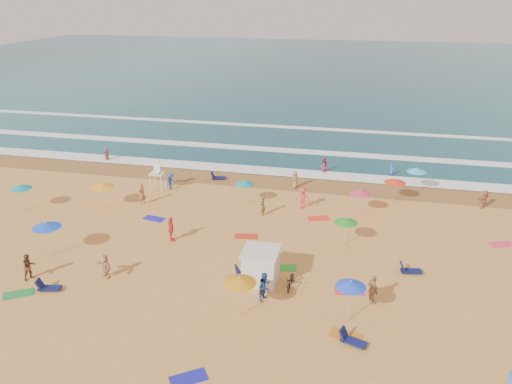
# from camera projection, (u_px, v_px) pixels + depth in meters

# --- Properties ---
(ground) EXTENTS (220.00, 220.00, 0.00)m
(ground) POSITION_uv_depth(u_px,v_px,m) (264.00, 246.00, 34.87)
(ground) COLOR gold
(ground) RESTS_ON ground
(ocean) EXTENTS (220.00, 140.00, 0.18)m
(ocean) POSITION_uv_depth(u_px,v_px,m) (341.00, 70.00, 110.79)
(ocean) COLOR #0C4756
(ocean) RESTS_ON ground
(wet_sand) EXTENTS (220.00, 220.00, 0.00)m
(wet_sand) POSITION_uv_depth(u_px,v_px,m) (291.00, 183.00, 46.17)
(wet_sand) COLOR olive
(wet_sand) RESTS_ON ground
(surf_foam) EXTENTS (200.00, 18.70, 0.05)m
(surf_foam) POSITION_uv_depth(u_px,v_px,m) (304.00, 153.00, 54.10)
(surf_foam) COLOR white
(surf_foam) RESTS_ON ground
(cabana) EXTENTS (2.00, 2.00, 2.00)m
(cabana) POSITION_uv_depth(u_px,v_px,m) (261.00, 267.00, 30.30)
(cabana) COLOR silver
(cabana) RESTS_ON ground
(cabana_roof) EXTENTS (2.20, 2.20, 0.12)m
(cabana_roof) POSITION_uv_depth(u_px,v_px,m) (261.00, 251.00, 29.90)
(cabana_roof) COLOR silver
(cabana_roof) RESTS_ON cabana
(bicycle) EXTENTS (0.68, 1.78, 0.92)m
(bicycle) POSITION_uv_depth(u_px,v_px,m) (291.00, 280.00, 29.85)
(bicycle) COLOR black
(bicycle) RESTS_ON ground
(lifeguard_stand) EXTENTS (1.20, 1.20, 2.10)m
(lifeguard_stand) POSITION_uv_depth(u_px,v_px,m) (158.00, 178.00, 44.26)
(lifeguard_stand) COLOR white
(lifeguard_stand) RESTS_ON ground
(beach_umbrellas) EXTENTS (62.13, 27.06, 0.78)m
(beach_umbrellas) POSITION_uv_depth(u_px,v_px,m) (310.00, 222.00, 33.51)
(beach_umbrellas) COLOR green
(beach_umbrellas) RESTS_ON ground
(loungers) EXTENTS (48.71, 26.54, 0.34)m
(loungers) POSITION_uv_depth(u_px,v_px,m) (326.00, 273.00, 31.14)
(loungers) COLOR #0F164F
(loungers) RESTS_ON ground
(towels) EXTENTS (34.57, 20.17, 0.03)m
(towels) POSITION_uv_depth(u_px,v_px,m) (240.00, 273.00, 31.50)
(towels) COLOR red
(towels) RESTS_ON ground
(beachgoers) EXTENTS (48.42, 24.55, 2.11)m
(beachgoers) POSITION_uv_depth(u_px,v_px,m) (244.00, 210.00, 38.45)
(beachgoers) COLOR #B52D5A
(beachgoers) RESTS_ON ground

